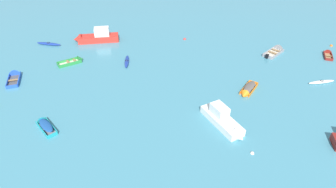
% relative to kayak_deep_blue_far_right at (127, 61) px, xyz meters
% --- Properties ---
extents(kayak_deep_blue_far_right, '(0.93, 3.37, 0.32)m').
position_rel_kayak_deep_blue_far_right_xyz_m(kayak_deep_blue_far_right, '(0.00, 0.00, 0.00)').
color(kayak_deep_blue_far_right, navy).
rests_on(kayak_deep_blue_far_right, ground_plane).
extents(motor_launch_white_near_right, '(4.04, 5.35, 1.98)m').
position_rel_kayak_deep_blue_far_right_xyz_m(motor_launch_white_near_right, '(11.19, -11.70, 0.41)').
color(motor_launch_white_near_right, white).
rests_on(motor_launch_white_near_right, ground_plane).
extents(motor_launch_red_midfield_left, '(6.70, 3.03, 2.37)m').
position_rel_kayak_deep_blue_far_right_xyz_m(motor_launch_red_midfield_left, '(-5.75, 6.28, 0.52)').
color(motor_launch_red_midfield_left, red).
rests_on(motor_launch_red_midfield_left, ground_plane).
extents(rowboat_green_outer_right, '(3.29, 2.81, 1.07)m').
position_rel_kayak_deep_blue_far_right_xyz_m(rowboat_green_outer_right, '(-6.59, -0.28, 0.03)').
color(rowboat_green_outer_right, beige).
rests_on(rowboat_green_outer_right, ground_plane).
extents(rowboat_orange_back_row_right, '(2.57, 3.44, 0.97)m').
position_rel_kayak_deep_blue_far_right_xyz_m(rowboat_orange_back_row_right, '(14.33, -5.99, 0.12)').
color(rowboat_orange_back_row_right, gray).
rests_on(rowboat_orange_back_row_right, ground_plane).
extents(rowboat_grey_midfield_right, '(3.58, 3.84, 1.32)m').
position_rel_kayak_deep_blue_far_right_xyz_m(rowboat_grey_midfield_right, '(20.14, 4.36, 0.03)').
color(rowboat_grey_midfield_right, beige).
rests_on(rowboat_grey_midfield_right, ground_plane).
extents(rowboat_blue_outer_left, '(2.37, 3.74, 1.14)m').
position_rel_kayak_deep_blue_far_right_xyz_m(rowboat_blue_outer_left, '(-12.55, -4.41, 0.02)').
color(rowboat_blue_outer_left, '#4C4C51').
rests_on(rowboat_blue_outer_left, ground_plane).
extents(rowboat_turquoise_far_back, '(2.85, 2.86, 0.87)m').
position_rel_kayak_deep_blue_far_right_xyz_m(rowboat_turquoise_far_back, '(-5.35, -12.78, 0.11)').
color(rowboat_turquoise_far_back, gray).
rests_on(rowboat_turquoise_far_back, ground_plane).
extents(rowboat_maroon_foreground_center, '(1.62, 2.88, 0.87)m').
position_rel_kayak_deep_blue_far_right_xyz_m(rowboat_maroon_foreground_center, '(26.75, 3.82, -0.01)').
color(rowboat_maroon_foreground_center, '#99754C').
rests_on(rowboat_maroon_foreground_center, ground_plane).
extents(kayak_deep_blue_far_left, '(3.81, 1.15, 0.36)m').
position_rel_kayak_deep_blue_far_right_xyz_m(kayak_deep_blue_far_left, '(-12.21, 4.63, 0.02)').
color(kayak_deep_blue_far_left, navy).
rests_on(kayak_deep_blue_far_left, ground_plane).
extents(kayak_white_back_row_left, '(3.25, 1.32, 0.31)m').
position_rel_kayak_deep_blue_far_right_xyz_m(kayak_white_back_row_left, '(23.12, -3.60, -0.00)').
color(kayak_white_back_row_left, white).
rests_on(kayak_white_back_row_left, ground_plane).
extents(mooring_buoy_trailing, '(0.41, 0.41, 0.41)m').
position_rel_kayak_deep_blue_far_right_xyz_m(mooring_buoy_trailing, '(28.44, 6.66, -0.15)').
color(mooring_buoy_trailing, orange).
rests_on(mooring_buoy_trailing, ground_plane).
extents(mooring_buoy_far_field, '(0.33, 0.33, 0.33)m').
position_rel_kayak_deep_blue_far_right_xyz_m(mooring_buoy_far_field, '(13.19, -15.07, -0.15)').
color(mooring_buoy_far_field, silver).
rests_on(mooring_buoy_far_field, ground_plane).
extents(mooring_buoy_near_foreground, '(0.43, 0.43, 0.43)m').
position_rel_kayak_deep_blue_far_right_xyz_m(mooring_buoy_near_foreground, '(7.37, 7.75, -0.15)').
color(mooring_buoy_near_foreground, red).
rests_on(mooring_buoy_near_foreground, ground_plane).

